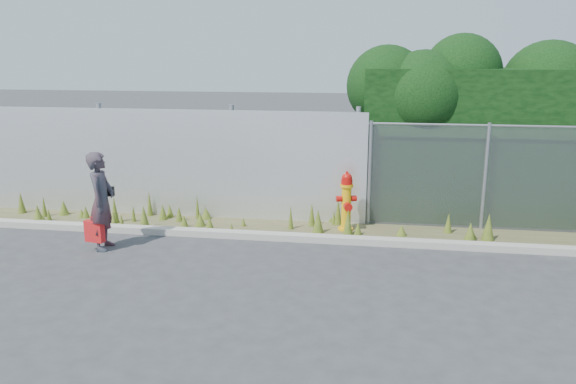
# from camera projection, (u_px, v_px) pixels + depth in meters

# --- Properties ---
(ground) EXTENTS (80.00, 80.00, 0.00)m
(ground) POSITION_uv_depth(u_px,v_px,m) (294.00, 280.00, 8.37)
(ground) COLOR #363638
(ground) RESTS_ON ground
(curb) EXTENTS (16.00, 0.22, 0.12)m
(curb) POSITION_uv_depth(u_px,v_px,m) (308.00, 238.00, 10.08)
(curb) COLOR #A19B91
(curb) RESTS_ON ground
(weed_strip) EXTENTS (16.00, 1.32, 0.55)m
(weed_strip) POSITION_uv_depth(u_px,v_px,m) (294.00, 223.00, 10.69)
(weed_strip) COLOR brown
(weed_strip) RESTS_ON ground
(corrugated_fence) EXTENTS (8.50, 0.21, 2.30)m
(corrugated_fence) POSITION_uv_depth(u_px,v_px,m) (158.00, 163.00, 11.47)
(corrugated_fence) COLOR silver
(corrugated_fence) RESTS_ON ground
(chainlink_fence) EXTENTS (6.50, 0.07, 2.05)m
(chainlink_fence) POSITION_uv_depth(u_px,v_px,m) (544.00, 179.00, 10.37)
(chainlink_fence) COLOR gray
(chainlink_fence) RESTS_ON ground
(hedge) EXTENTS (7.69, 2.16, 3.79)m
(hedge) POSITION_uv_depth(u_px,v_px,m) (538.00, 117.00, 11.08)
(hedge) COLOR black
(hedge) RESTS_ON ground
(fire_hydrant) EXTENTS (0.39, 0.35, 1.16)m
(fire_hydrant) POSITION_uv_depth(u_px,v_px,m) (346.00, 202.00, 10.56)
(fire_hydrant) COLOR #E6A70C
(fire_hydrant) RESTS_ON ground
(woman) EXTENTS (0.48, 0.66, 1.69)m
(woman) POSITION_uv_depth(u_px,v_px,m) (102.00, 201.00, 9.54)
(woman) COLOR #0D4B57
(woman) RESTS_ON ground
(red_tote_bag) EXTENTS (0.33, 0.12, 0.44)m
(red_tote_bag) POSITION_uv_depth(u_px,v_px,m) (95.00, 231.00, 9.52)
(red_tote_bag) COLOR #B9230A
(black_shoulder_bag) EXTENTS (0.22, 0.09, 0.16)m
(black_shoulder_bag) POSITION_uv_depth(u_px,v_px,m) (108.00, 191.00, 9.75)
(black_shoulder_bag) COLOR black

